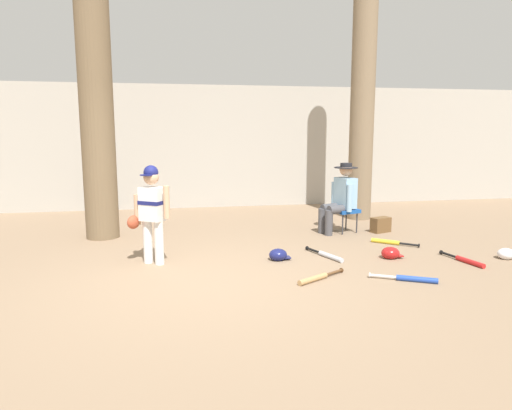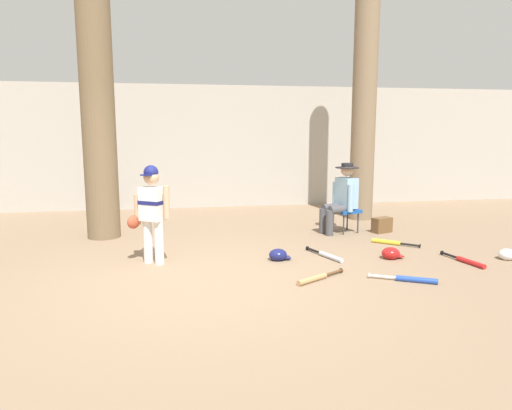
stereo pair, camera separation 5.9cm
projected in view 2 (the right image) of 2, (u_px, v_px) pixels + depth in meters
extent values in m
plane|color=#897056|center=(204.00, 283.00, 5.37)|extent=(60.00, 60.00, 0.00)
cube|color=#ADA89E|center=(187.00, 147.00, 10.59)|extent=(18.00, 0.36, 2.76)
cylinder|color=brown|center=(96.00, 65.00, 7.25)|extent=(0.53, 0.53, 5.51)
cone|color=brown|center=(105.00, 237.00, 7.69)|extent=(0.88, 0.88, 0.32)
cylinder|color=#7F6B51|center=(364.00, 94.00, 8.94)|extent=(0.47, 0.47, 4.90)
cone|color=#7F6B51|center=(360.00, 218.00, 9.32)|extent=(0.66, 0.66, 0.28)
cylinder|color=white|center=(159.00, 243.00, 6.08)|extent=(0.12, 0.12, 0.58)
cylinder|color=white|center=(148.00, 241.00, 6.15)|extent=(0.12, 0.12, 0.58)
cube|color=white|center=(152.00, 204.00, 6.03)|extent=(0.36, 0.33, 0.44)
cube|color=navy|center=(152.00, 202.00, 6.03)|extent=(0.37, 0.35, 0.05)
sphere|color=tan|center=(151.00, 177.00, 5.98)|extent=(0.20, 0.20, 0.20)
sphere|color=navy|center=(151.00, 172.00, 5.97)|extent=(0.19, 0.19, 0.19)
cube|color=navy|center=(147.00, 175.00, 5.89)|extent=(0.17, 0.16, 0.02)
cylinder|color=tan|center=(166.00, 202.00, 5.91)|extent=(0.11, 0.11, 0.42)
cylinder|color=tan|center=(137.00, 209.00, 6.09)|extent=(0.11, 0.11, 0.40)
ellipsoid|color=#AD472D|center=(134.00, 222.00, 6.07)|extent=(0.22, 0.25, 0.18)
cube|color=#194C9E|center=(346.00, 211.00, 7.99)|extent=(0.49, 0.49, 0.06)
cylinder|color=#333338|center=(344.00, 224.00, 7.82)|extent=(0.02, 0.02, 0.38)
cylinder|color=#333338|center=(333.00, 221.00, 8.09)|extent=(0.02, 0.02, 0.38)
cylinder|color=#333338|center=(358.00, 222.00, 7.95)|extent=(0.02, 0.02, 0.38)
cylinder|color=#333338|center=(347.00, 219.00, 8.22)|extent=(0.02, 0.02, 0.38)
cylinder|color=#47474C|center=(330.00, 223.00, 7.76)|extent=(0.13, 0.13, 0.43)
cylinder|color=#47474C|center=(323.00, 221.00, 7.94)|extent=(0.13, 0.13, 0.43)
cylinder|color=#47474C|center=(340.00, 209.00, 7.81)|extent=(0.43, 0.25, 0.15)
cylinder|color=#47474C|center=(333.00, 208.00, 7.99)|extent=(0.43, 0.25, 0.15)
cube|color=#8CB7D8|center=(346.00, 193.00, 7.94)|extent=(0.33, 0.41, 0.52)
cylinder|color=#8CB7D8|center=(350.00, 198.00, 7.72)|extent=(0.11, 0.11, 0.46)
cylinder|color=#8CB7D8|center=(335.00, 195.00, 8.11)|extent=(0.11, 0.11, 0.46)
sphere|color=tan|center=(347.00, 170.00, 7.88)|extent=(0.22, 0.22, 0.22)
cylinder|color=#232328|center=(347.00, 168.00, 7.87)|extent=(0.40, 0.40, 0.02)
cylinder|color=#232328|center=(347.00, 166.00, 7.87)|extent=(0.20, 0.20, 0.09)
cube|color=brown|center=(382.00, 225.00, 8.01)|extent=(0.38, 0.29, 0.26)
cylinder|color=#B7BCC6|center=(331.00, 257.00, 6.35)|extent=(0.22, 0.46, 0.07)
cylinder|color=black|center=(314.00, 251.00, 6.68)|extent=(0.14, 0.30, 0.03)
cylinder|color=black|center=(307.00, 248.00, 6.81)|extent=(0.06, 0.03, 0.06)
cylinder|color=red|center=(471.00, 262.00, 6.08)|extent=(0.15, 0.46, 0.07)
cylinder|color=black|center=(450.00, 255.00, 6.42)|extent=(0.09, 0.30, 0.03)
cylinder|color=black|center=(442.00, 253.00, 6.56)|extent=(0.06, 0.03, 0.06)
cylinder|color=yellow|center=(386.00, 242.00, 7.21)|extent=(0.37, 0.34, 0.07)
cylinder|color=black|center=(410.00, 245.00, 7.02)|extent=(0.24, 0.21, 0.03)
cylinder|color=black|center=(420.00, 246.00, 6.95)|extent=(0.05, 0.05, 0.06)
cylinder|color=#2347AD|center=(417.00, 280.00, 5.36)|extent=(0.44, 0.28, 0.07)
cylinder|color=silver|center=(383.00, 277.00, 5.48)|extent=(0.29, 0.17, 0.03)
cylinder|color=silver|center=(369.00, 275.00, 5.53)|extent=(0.04, 0.06, 0.06)
cylinder|color=tan|center=(312.00, 279.00, 5.38)|extent=(0.42, 0.29, 0.07)
cylinder|color=brown|center=(333.00, 273.00, 5.63)|extent=(0.28, 0.18, 0.03)
cylinder|color=brown|center=(341.00, 270.00, 5.73)|extent=(0.04, 0.06, 0.06)
ellipsoid|color=#A81919|center=(391.00, 253.00, 6.36)|extent=(0.25, 0.23, 0.17)
cube|color=#A81919|center=(399.00, 256.00, 6.39)|extent=(0.10, 0.13, 0.02)
ellipsoid|color=silver|center=(507.00, 255.00, 6.33)|extent=(0.23, 0.21, 0.16)
ellipsoid|color=navy|center=(278.00, 255.00, 6.29)|extent=(0.25, 0.23, 0.17)
cube|color=navy|center=(286.00, 257.00, 6.32)|extent=(0.10, 0.12, 0.02)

